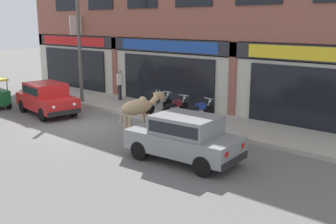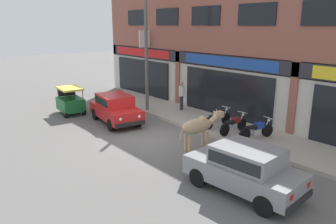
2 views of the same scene
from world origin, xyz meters
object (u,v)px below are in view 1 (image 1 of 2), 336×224
at_px(motorcycle_0, 159,104).
at_px(utility_pole, 79,39).
at_px(cow, 139,107).
at_px(motorcycle_1, 175,108).
at_px(pedestrian, 120,81).
at_px(motorcycle_2, 198,111).
at_px(car_0, 46,97).
at_px(car_1, 184,136).

height_order(motorcycle_0, utility_pole, utility_pole).
bearing_deg(cow, motorcycle_1, 93.89).
height_order(motorcycle_0, pedestrian, pedestrian).
bearing_deg(pedestrian, utility_pole, -126.87).
relative_size(cow, pedestrian, 1.34).
xyz_separation_m(motorcycle_1, motorcycle_2, (1.12, 0.14, 0.00)).
distance_m(car_0, motorcycle_2, 7.13).
bearing_deg(car_0, pedestrian, 80.57).
bearing_deg(motorcycle_2, cow, -111.05).
distance_m(car_1, motorcycle_0, 6.07).
bearing_deg(utility_pole, motorcycle_0, 9.37).
height_order(car_1, motorcycle_0, car_1).
bearing_deg(motorcycle_0, car_1, -40.32).
bearing_deg(motorcycle_2, car_1, -58.58).
height_order(cow, motorcycle_0, cow).
relative_size(car_1, pedestrian, 2.32).
xyz_separation_m(cow, car_1, (3.34, -1.38, -0.19)).
distance_m(motorcycle_0, motorcycle_2, 2.25).
bearing_deg(car_1, motorcycle_2, 121.42).
xyz_separation_m(car_0, motorcycle_1, (5.29, 2.98, -0.26)).
relative_size(motorcycle_1, utility_pole, 0.29).
distance_m(car_0, utility_pole, 3.51).
xyz_separation_m(cow, pedestrian, (-4.79, 3.35, 0.15)).
height_order(motorcycle_1, pedestrian, pedestrian).
bearing_deg(motorcycle_1, motorcycle_2, 7.08).
distance_m(motorcycle_1, motorcycle_2, 1.13).
xyz_separation_m(car_0, utility_pole, (-0.52, 2.38, 2.53)).
height_order(cow, motorcycle_2, cow).
xyz_separation_m(car_0, car_1, (8.78, -0.77, 0.00)).
relative_size(car_1, motorcycle_0, 2.04).
xyz_separation_m(motorcycle_0, pedestrian, (-3.50, 0.80, 0.60)).
distance_m(motorcycle_1, pedestrian, 4.77).
bearing_deg(car_1, cow, 157.58).
height_order(car_0, motorcycle_0, car_0).
relative_size(cow, motorcycle_2, 1.20).
xyz_separation_m(motorcycle_0, motorcycle_2, (2.25, -0.04, 0.00)).
height_order(motorcycle_0, motorcycle_2, same).
bearing_deg(car_0, utility_pole, 102.42).
bearing_deg(utility_pole, pedestrian, 53.13).
bearing_deg(car_1, utility_pole, 161.31).
distance_m(motorcycle_2, utility_pole, 7.51).
bearing_deg(motorcycle_2, car_0, -154.09).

